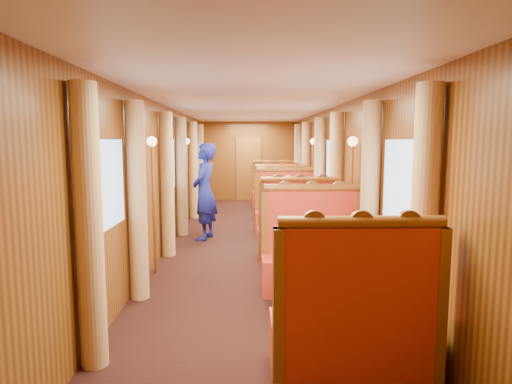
{
  "coord_description": "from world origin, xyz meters",
  "views": [
    {
      "loc": [
        -0.1,
        -7.74,
        1.88
      ],
      "look_at": [
        0.07,
        -0.74,
        1.05
      ],
      "focal_mm": 30.0,
      "sensor_mm": 36.0,
      "label": 1
    }
  ],
  "objects_px": {
    "banquette_near_aft": "(313,257)",
    "banquette_far_fwd": "(281,202)",
    "table_near": "(328,288)",
    "steward": "(205,192)",
    "table_mid": "(292,223)",
    "teapot_left": "(310,249)",
    "teapot_right": "(326,250)",
    "tea_tray": "(317,253)",
    "banquette_mid_fwd": "(299,233)",
    "teapot_back": "(320,246)",
    "banquette_mid_aft": "(287,212)",
    "table_far": "(278,198)",
    "fruit_plate": "(360,254)",
    "banquette_near_fwd": "(353,326)",
    "banquette_far_aft": "(275,192)",
    "rose_vase_far": "(278,178)",
    "passenger": "(288,198)",
    "rose_vase_mid": "(290,194)"
  },
  "relations": [
    {
      "from": "table_far",
      "to": "fruit_plate",
      "type": "xyz_separation_m",
      "value": [
        0.28,
        -7.14,
        0.39
      ]
    },
    {
      "from": "banquette_near_aft",
      "to": "passenger",
      "type": "height_order",
      "value": "banquette_near_aft"
    },
    {
      "from": "fruit_plate",
      "to": "banquette_far_fwd",
      "type": "bearing_deg",
      "value": 92.59
    },
    {
      "from": "banquette_mid_fwd",
      "to": "rose_vase_mid",
      "type": "height_order",
      "value": "banquette_mid_fwd"
    },
    {
      "from": "rose_vase_far",
      "to": "fruit_plate",
      "type": "bearing_deg",
      "value": -87.71
    },
    {
      "from": "table_far",
      "to": "banquette_near_fwd",
      "type": "bearing_deg",
      "value": -90.0
    },
    {
      "from": "teapot_back",
      "to": "teapot_left",
      "type": "bearing_deg",
      "value": -118.69
    },
    {
      "from": "table_near",
      "to": "banquette_far_aft",
      "type": "relative_size",
      "value": 0.78
    },
    {
      "from": "banquette_near_aft",
      "to": "banquette_far_fwd",
      "type": "relative_size",
      "value": 1.0
    },
    {
      "from": "banquette_far_aft",
      "to": "tea_tray",
      "type": "distance_m",
      "value": 8.05
    },
    {
      "from": "table_near",
      "to": "steward",
      "type": "xyz_separation_m",
      "value": [
        -1.64,
        3.9,
        0.55
      ]
    },
    {
      "from": "table_mid",
      "to": "teapot_left",
      "type": "height_order",
      "value": "teapot_left"
    },
    {
      "from": "table_far",
      "to": "tea_tray",
      "type": "xyz_separation_m",
      "value": [
        -0.13,
        -7.03,
        0.38
      ]
    },
    {
      "from": "table_mid",
      "to": "teapot_back",
      "type": "bearing_deg",
      "value": -91.38
    },
    {
      "from": "banquette_far_fwd",
      "to": "teapot_right",
      "type": "height_order",
      "value": "banquette_far_fwd"
    },
    {
      "from": "teapot_left",
      "to": "teapot_right",
      "type": "height_order",
      "value": "teapot_left"
    },
    {
      "from": "banquette_near_aft",
      "to": "teapot_left",
      "type": "xyz_separation_m",
      "value": [
        -0.21,
        -1.12,
        0.4
      ]
    },
    {
      "from": "table_near",
      "to": "table_mid",
      "type": "bearing_deg",
      "value": 90.0
    },
    {
      "from": "table_near",
      "to": "banquette_far_aft",
      "type": "xyz_separation_m",
      "value": [
        0.0,
        8.01,
        0.05
      ]
    },
    {
      "from": "banquette_near_fwd",
      "to": "banquette_mid_fwd",
      "type": "relative_size",
      "value": 1.0
    },
    {
      "from": "banquette_mid_aft",
      "to": "teapot_back",
      "type": "bearing_deg",
      "value": -91.07
    },
    {
      "from": "banquette_far_aft",
      "to": "tea_tray",
      "type": "height_order",
      "value": "banquette_far_aft"
    },
    {
      "from": "banquette_mid_fwd",
      "to": "banquette_far_fwd",
      "type": "height_order",
      "value": "same"
    },
    {
      "from": "teapot_back",
      "to": "rose_vase_far",
      "type": "height_order",
      "value": "rose_vase_far"
    },
    {
      "from": "table_mid",
      "to": "banquette_far_aft",
      "type": "relative_size",
      "value": 0.78
    },
    {
      "from": "table_far",
      "to": "rose_vase_mid",
      "type": "distance_m",
      "value": 3.55
    },
    {
      "from": "steward",
      "to": "fruit_plate",
      "type": "bearing_deg",
      "value": 37.51
    },
    {
      "from": "teapot_right",
      "to": "passenger",
      "type": "relative_size",
      "value": 0.19
    },
    {
      "from": "table_far",
      "to": "tea_tray",
      "type": "relative_size",
      "value": 3.09
    },
    {
      "from": "banquette_far_aft",
      "to": "teapot_right",
      "type": "relative_size",
      "value": 9.33
    },
    {
      "from": "tea_tray",
      "to": "teapot_left",
      "type": "xyz_separation_m",
      "value": [
        -0.08,
        -0.08,
        0.06
      ]
    },
    {
      "from": "banquette_near_aft",
      "to": "banquette_far_aft",
      "type": "bearing_deg",
      "value": 90.0
    },
    {
      "from": "steward",
      "to": "tea_tray",
      "type": "bearing_deg",
      "value": 33.14
    },
    {
      "from": "banquette_near_aft",
      "to": "fruit_plate",
      "type": "height_order",
      "value": "banquette_near_aft"
    },
    {
      "from": "rose_vase_far",
      "to": "teapot_left",
      "type": "bearing_deg",
      "value": -91.67
    },
    {
      "from": "teapot_left",
      "to": "steward",
      "type": "distance_m",
      "value": 4.25
    },
    {
      "from": "teapot_back",
      "to": "banquette_far_fwd",
      "type": "bearing_deg",
      "value": 102.82
    },
    {
      "from": "banquette_mid_fwd",
      "to": "banquette_near_aft",
      "type": "bearing_deg",
      "value": -90.0
    },
    {
      "from": "passenger",
      "to": "rose_vase_mid",
      "type": "bearing_deg",
      "value": -92.42
    },
    {
      "from": "teapot_left",
      "to": "banquette_near_fwd",
      "type": "bearing_deg",
      "value": -68.2
    },
    {
      "from": "banquette_mid_fwd",
      "to": "teapot_right",
      "type": "relative_size",
      "value": 9.33
    },
    {
      "from": "teapot_left",
      "to": "teapot_right",
      "type": "bearing_deg",
      "value": 4.81
    },
    {
      "from": "banquette_mid_aft",
      "to": "table_far",
      "type": "relative_size",
      "value": 1.28
    },
    {
      "from": "steward",
      "to": "teapot_left",
      "type": "bearing_deg",
      "value": 31.77
    },
    {
      "from": "fruit_plate",
      "to": "rose_vase_mid",
      "type": "bearing_deg",
      "value": 94.85
    },
    {
      "from": "table_far",
      "to": "banquette_mid_aft",
      "type": "bearing_deg",
      "value": -90.0
    },
    {
      "from": "tea_tray",
      "to": "rose_vase_mid",
      "type": "relative_size",
      "value": 0.94
    },
    {
      "from": "teapot_back",
      "to": "fruit_plate",
      "type": "xyz_separation_m",
      "value": [
        0.36,
        -0.18,
        -0.04
      ]
    },
    {
      "from": "table_near",
      "to": "banquette_near_fwd",
      "type": "height_order",
      "value": "banquette_near_fwd"
    },
    {
      "from": "fruit_plate",
      "to": "passenger",
      "type": "height_order",
      "value": "passenger"
    }
  ]
}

